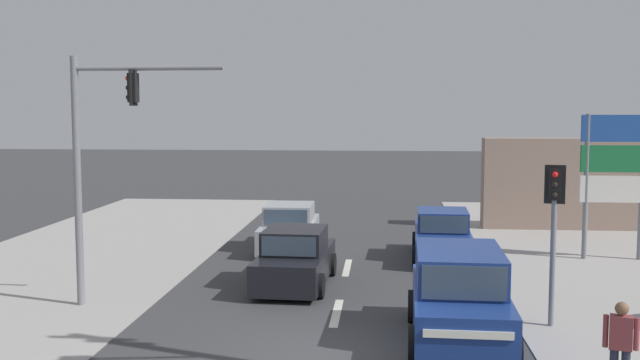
{
  "coord_description": "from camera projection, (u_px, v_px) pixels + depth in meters",
  "views": [
    {
      "loc": [
        1.08,
        -14.09,
        4.78
      ],
      "look_at": [
        -0.48,
        4.0,
        3.03
      ],
      "focal_mm": 42.0,
      "sensor_mm": 36.0,
      "label": 1
    }
  ],
  "objects": [
    {
      "name": "sedan_crossing_left",
      "position": [
        442.0,
        237.0,
        23.69
      ],
      "size": [
        2.01,
        4.3,
        1.56
      ],
      "color": "navy",
      "rests_on": "ground"
    },
    {
      "name": "sedan_oncoming_near",
      "position": [
        289.0,
        229.0,
        25.26
      ],
      "size": [
        1.92,
        4.25,
        1.56
      ],
      "color": "#A3A8AD",
      "rests_on": "ground"
    },
    {
      "name": "lane_dash_mid",
      "position": [
        337.0,
        313.0,
        17.49
      ],
      "size": [
        0.2,
        2.4,
        0.01
      ],
      "primitive_type": "cube",
      "color": "silver",
      "rests_on": "ground"
    },
    {
      "name": "traffic_signal_mast",
      "position": [
        98.0,
        148.0,
        17.73
      ],
      "size": [
        3.69,
        0.44,
        6.0
      ],
      "color": "slate",
      "rests_on": "ground"
    },
    {
      "name": "sedan_receding_far",
      "position": [
        295.0,
        260.0,
        20.15
      ],
      "size": [
        2.04,
        4.31,
        1.56
      ],
      "color": "black",
      "rests_on": "ground"
    },
    {
      "name": "pedestal_signal_right_kerb",
      "position": [
        554.0,
        218.0,
        16.15
      ],
      "size": [
        0.44,
        0.31,
        3.56
      ],
      "color": "slate",
      "rests_on": "ground"
    },
    {
      "name": "pedestrian_at_kerb",
      "position": [
        621.0,
        344.0,
        12.24
      ],
      "size": [
        0.54,
        0.32,
        1.63
      ],
      "color": "#232838",
      "rests_on": "ground"
    },
    {
      "name": "lane_dash_far",
      "position": [
        347.0,
        268.0,
        22.45
      ],
      "size": [
        0.2,
        2.4,
        0.01
      ],
      "primitive_type": "cube",
      "color": "silver",
      "rests_on": "ground"
    },
    {
      "name": "ground_plane",
      "position": [
        327.0,
        355.0,
        14.52
      ],
      "size": [
        140.0,
        140.0,
        0.0
      ],
      "primitive_type": "plane",
      "color": "#3A3A3D"
    },
    {
      "name": "shopping_plaza_sign",
      "position": [
        615.0,
        166.0,
        23.35
      ],
      "size": [
        2.1,
        0.16,
        4.6
      ],
      "color": "slate",
      "rests_on": "ground"
    },
    {
      "name": "suv_oncoming_mid",
      "position": [
        459.0,
        299.0,
        15.26
      ],
      "size": [
        2.16,
        4.59,
        1.9
      ],
      "color": "navy",
      "rests_on": "ground"
    },
    {
      "name": "kerb_left_verge",
      "position": [
        9.0,
        294.0,
        19.21
      ],
      "size": [
        8.0,
        40.0,
        0.02
      ],
      "primitive_type": "cube",
      "color": "#A39E99",
      "rests_on": "ground"
    },
    {
      "name": "shopfront_wall_far",
      "position": [
        638.0,
        184.0,
        29.28
      ],
      "size": [
        12.0,
        1.0,
        3.6
      ],
      "primitive_type": "cube",
      "color": "gray",
      "rests_on": "ground"
    }
  ]
}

